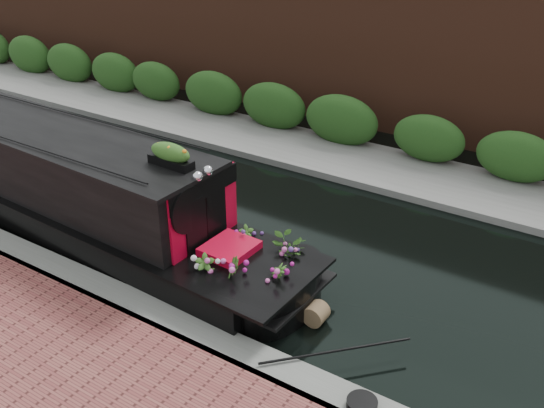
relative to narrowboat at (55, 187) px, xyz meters
The scene contains 8 objects.
ground 3.80m from the narrowboat, 30.12° to the left, with size 80.00×80.00×0.00m, color black.
near_bank_coping 3.61m from the narrowboat, 24.18° to the right, with size 40.00×0.60×0.50m, color slate.
far_bank_path 6.90m from the narrowboat, 62.11° to the left, with size 40.00×2.40×0.34m, color slate.
far_hedge 7.71m from the narrowboat, 65.26° to the left, with size 40.00×1.10×2.80m, color #1F4316.
far_brick_wall 9.65m from the narrowboat, 70.51° to the left, with size 40.00×1.00×8.00m, color #4A2719.
narrowboat is the anchor object (origin of this frame).
rope_fender 6.23m from the narrowboat, ahead, with size 0.36×0.36×0.33m, color brown.
coiled_mooring_rope 7.86m from the narrowboat, 10.83° to the right, with size 0.41×0.41×0.12m, color black.
Camera 1 is at (6.64, -8.85, 6.38)m, focal length 40.00 mm.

